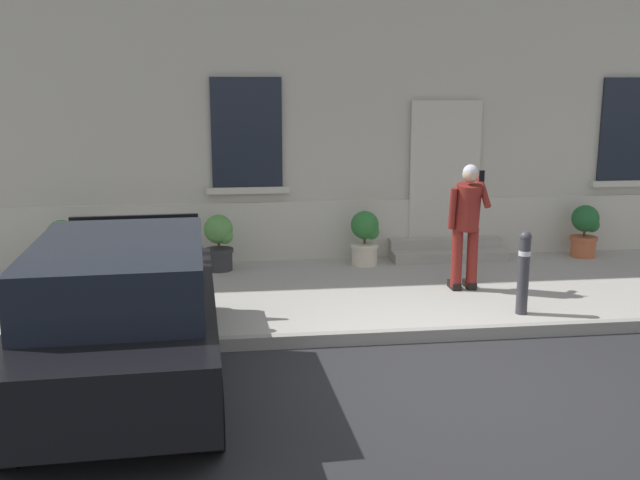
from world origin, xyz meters
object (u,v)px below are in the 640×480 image
Objects in this scene: hatchback_car_black at (123,311)px; planter_olive at (63,247)px; bollard_far_left at (197,281)px; bollard_near_person at (524,270)px; planter_charcoal at (219,241)px; planter_terracotta at (585,230)px; planter_cream at (365,237)px; person_on_phone at (467,219)px.

planter_olive is at bearing 109.60° from hatchback_car_black.
hatchback_car_black reaches higher than bollard_far_left.
bollard_near_person is at bearing -22.89° from planter_olive.
planter_charcoal is at bearing 84.90° from bollard_far_left.
planter_olive and planter_terracotta have the same top height.
planter_olive and planter_charcoal have the same top height.
hatchback_car_black is 1.48m from bollard_far_left.
planter_cream is at bearing -178.58° from planter_terracotta.
person_on_phone is (-0.36, 1.11, 0.44)m from bollard_near_person.
planter_cream is (4.53, 0.18, 0.00)m from planter_olive.
person_on_phone is at bearing 29.91° from hatchback_car_black.
planter_terracotta is at bearing 31.97° from person_on_phone.
bollard_near_person reaches higher than planter_charcoal.
bollard_far_left reaches higher than planter_olive.
hatchback_car_black is 4.80× the size of planter_olive.
person_on_phone is at bearing -24.87° from planter_charcoal.
person_on_phone is 3.15m from planter_terracotta.
hatchback_car_black reaches higher than planter_terracotta.
planter_terracotta is at bearing 1.25° from planter_charcoal.
bollard_near_person is 1.22× the size of planter_olive.
bollard_near_person reaches higher than planter_olive.
planter_cream is (3.15, 4.03, -0.18)m from hatchback_car_black.
planter_olive and planter_cream have the same top height.
planter_charcoal and planter_terracotta have the same top height.
hatchback_car_black is 4.80m from bollard_near_person.
bollard_far_left is (-3.95, 0.00, 0.00)m from bollard_near_person.
planter_terracotta is (2.60, 1.68, -0.55)m from person_on_phone.
person_on_phone reaches higher than planter_terracotta.
planter_cream is at bearing 0.98° from planter_charcoal.
bollard_near_person is at bearing -35.63° from planter_charcoal.
bollard_far_left is at bearing -95.10° from planter_charcoal.
bollard_near_person and bollard_far_left have the same top height.
planter_cream is at bearing 123.40° from person_on_phone.
hatchback_car_black is at bearing -102.57° from planter_charcoal.
person_on_phone is 5.82m from planter_olive.
planter_olive is at bearing 128.75° from bollard_far_left.
hatchback_car_black is 4.10m from planter_olive.
bollard_near_person is 1.22× the size of planter_cream.
person_on_phone is 2.00m from planter_cream.
bollard_near_person is (4.61, 1.33, -0.08)m from hatchback_car_black.
person_on_phone is at bearing 17.18° from bollard_far_left.
bollard_near_person is 3.58m from planter_terracotta.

